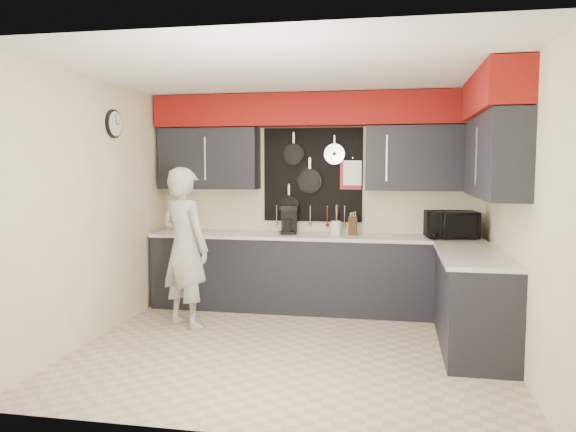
% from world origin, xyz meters
% --- Properties ---
extents(ground, '(4.00, 4.00, 0.00)m').
position_xyz_m(ground, '(0.00, 0.00, 0.00)').
color(ground, beige).
rests_on(ground, ground).
extents(back_wall_assembly, '(4.00, 0.36, 2.60)m').
position_xyz_m(back_wall_assembly, '(0.01, 1.60, 2.01)').
color(back_wall_assembly, '#F6EDBE').
rests_on(back_wall_assembly, ground).
extents(right_wall_assembly, '(0.36, 3.50, 2.60)m').
position_xyz_m(right_wall_assembly, '(1.85, 0.26, 1.94)').
color(right_wall_assembly, '#F6EDBE').
rests_on(right_wall_assembly, ground).
extents(left_wall_assembly, '(0.05, 3.50, 2.60)m').
position_xyz_m(left_wall_assembly, '(-1.99, 0.02, 1.33)').
color(left_wall_assembly, '#F6EDBE').
rests_on(left_wall_assembly, ground).
extents(base_cabinets, '(3.95, 2.20, 0.92)m').
position_xyz_m(base_cabinets, '(0.49, 1.13, 0.46)').
color(base_cabinets, black).
rests_on(base_cabinets, ground).
extents(microwave, '(0.61, 0.46, 0.31)m').
position_xyz_m(microwave, '(1.58, 1.42, 1.07)').
color(microwave, black).
rests_on(microwave, base_cabinets).
extents(knife_block, '(0.10, 0.10, 0.22)m').
position_xyz_m(knife_block, '(0.47, 1.50, 1.03)').
color(knife_block, '#331C10').
rests_on(knife_block, base_cabinets).
extents(utensil_crock, '(0.13, 0.13, 0.16)m').
position_xyz_m(utensil_crock, '(0.26, 1.51, 1.00)').
color(utensil_crock, white).
rests_on(utensil_crock, base_cabinets).
extents(coffee_maker, '(0.24, 0.27, 0.34)m').
position_xyz_m(coffee_maker, '(-0.31, 1.47, 1.10)').
color(coffee_maker, black).
rests_on(coffee_maker, base_cabinets).
extents(person, '(0.75, 0.66, 1.73)m').
position_xyz_m(person, '(-1.26, 0.52, 0.86)').
color(person, '#ACACA9').
rests_on(person, ground).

